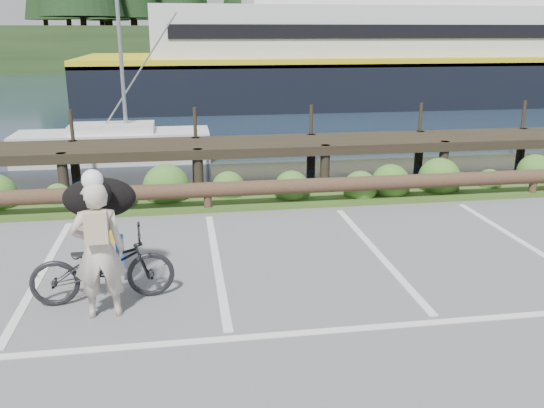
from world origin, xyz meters
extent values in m
plane|color=#5A5B5D|center=(0.00, 0.00, 0.00)|extent=(72.00, 72.00, 0.00)
plane|color=#162435|center=(0.00, 48.00, -1.20)|extent=(160.00, 160.00, 0.00)
cube|color=#3D5B21|center=(0.00, 5.30, 0.05)|extent=(34.00, 1.60, 0.10)
imported|color=black|center=(-1.55, 0.88, 0.49)|extent=(1.90, 0.80, 0.97)
imported|color=#BEB1A1|center=(-1.52, 0.45, 0.87)|extent=(0.67, 0.47, 1.75)
ellipsoid|color=black|center=(-1.60, 1.47, 1.26)|extent=(0.57, 1.02, 0.57)
camera|label=1|loc=(-0.44, -6.38, 3.46)|focal=38.00mm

